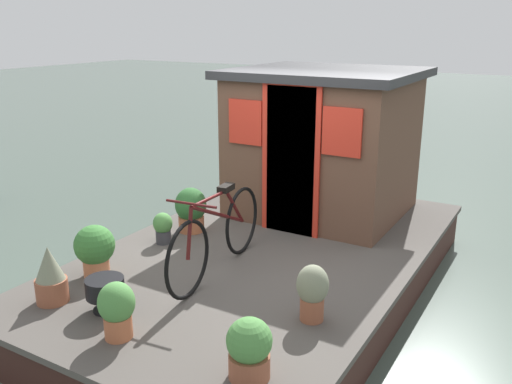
{
  "coord_description": "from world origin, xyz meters",
  "views": [
    {
      "loc": [
        -4.81,
        -2.7,
        2.84
      ],
      "look_at": [
        -0.2,
        0.0,
        1.19
      ],
      "focal_mm": 38.43,
      "sensor_mm": 36.0,
      "label": 1
    }
  ],
  "objects_px": {
    "houseboat_cabin": "(324,141)",
    "bicycle": "(217,235)",
    "potted_plant_lavender": "(312,291)",
    "potted_plant_succulent": "(50,276)",
    "potted_plant_rosemary": "(117,308)",
    "potted_plant_mint": "(163,227)",
    "potted_plant_geranium": "(191,209)",
    "potted_plant_sage": "(95,249)",
    "potted_plant_thyme": "(249,348)",
    "charcoal_grill": "(105,289)"
  },
  "relations": [
    {
      "from": "potted_plant_thyme",
      "to": "potted_plant_lavender",
      "type": "xyz_separation_m",
      "value": [
        0.92,
        -0.05,
        0.04
      ]
    },
    {
      "from": "houseboat_cabin",
      "to": "bicycle",
      "type": "xyz_separation_m",
      "value": [
        -2.24,
        0.11,
        -0.52
      ]
    },
    {
      "from": "potted_plant_geranium",
      "to": "charcoal_grill",
      "type": "bearing_deg",
      "value": -164.78
    },
    {
      "from": "potted_plant_lavender",
      "to": "potted_plant_geranium",
      "type": "distance_m",
      "value": 2.37
    },
    {
      "from": "potted_plant_succulent",
      "to": "houseboat_cabin",
      "type": "bearing_deg",
      "value": -16.6
    },
    {
      "from": "potted_plant_thyme",
      "to": "charcoal_grill",
      "type": "xyz_separation_m",
      "value": [
        0.17,
        1.52,
        -0.02
      ]
    },
    {
      "from": "houseboat_cabin",
      "to": "potted_plant_lavender",
      "type": "relative_size",
      "value": 4.51
    },
    {
      "from": "bicycle",
      "to": "potted_plant_rosemary",
      "type": "xyz_separation_m",
      "value": [
        -1.36,
        0.01,
        -0.15
      ]
    },
    {
      "from": "potted_plant_rosemary",
      "to": "potted_plant_thyme",
      "type": "relative_size",
      "value": 1.04
    },
    {
      "from": "bicycle",
      "to": "potted_plant_lavender",
      "type": "relative_size",
      "value": 3.72
    },
    {
      "from": "houseboat_cabin",
      "to": "bicycle",
      "type": "height_order",
      "value": "houseboat_cabin"
    },
    {
      "from": "bicycle",
      "to": "potted_plant_sage",
      "type": "distance_m",
      "value": 1.18
    },
    {
      "from": "potted_plant_lavender",
      "to": "potted_plant_sage",
      "type": "relative_size",
      "value": 0.95
    },
    {
      "from": "potted_plant_rosemary",
      "to": "bicycle",
      "type": "bearing_deg",
      "value": -0.38
    },
    {
      "from": "potted_plant_lavender",
      "to": "charcoal_grill",
      "type": "relative_size",
      "value": 1.49
    },
    {
      "from": "potted_plant_mint",
      "to": "potted_plant_lavender",
      "type": "bearing_deg",
      "value": -107.61
    },
    {
      "from": "houseboat_cabin",
      "to": "potted_plant_succulent",
      "type": "relative_size",
      "value": 4.22
    },
    {
      "from": "houseboat_cabin",
      "to": "potted_plant_geranium",
      "type": "xyz_separation_m",
      "value": [
        -1.46,
        1.02,
        -0.65
      ]
    },
    {
      "from": "potted_plant_succulent",
      "to": "potted_plant_sage",
      "type": "xyz_separation_m",
      "value": [
        0.57,
        0.06,
        0.04
      ]
    },
    {
      "from": "potted_plant_succulent",
      "to": "charcoal_grill",
      "type": "bearing_deg",
      "value": -76.87
    },
    {
      "from": "potted_plant_geranium",
      "to": "potted_plant_lavender",
      "type": "bearing_deg",
      "value": -118.61
    },
    {
      "from": "houseboat_cabin",
      "to": "potted_plant_mint",
      "type": "relative_size",
      "value": 6.21
    },
    {
      "from": "houseboat_cabin",
      "to": "potted_plant_geranium",
      "type": "height_order",
      "value": "houseboat_cabin"
    },
    {
      "from": "potted_plant_thyme",
      "to": "potted_plant_sage",
      "type": "relative_size",
      "value": 0.87
    },
    {
      "from": "potted_plant_succulent",
      "to": "potted_plant_geranium",
      "type": "relative_size",
      "value": 0.99
    },
    {
      "from": "potted_plant_mint",
      "to": "potted_plant_geranium",
      "type": "bearing_deg",
      "value": -5.15
    },
    {
      "from": "potted_plant_succulent",
      "to": "bicycle",
      "type": "bearing_deg",
      "value": -36.87
    },
    {
      "from": "potted_plant_mint",
      "to": "potted_plant_rosemary",
      "type": "bearing_deg",
      "value": -150.72
    },
    {
      "from": "potted_plant_succulent",
      "to": "charcoal_grill",
      "type": "xyz_separation_m",
      "value": [
        0.12,
        -0.52,
        -0.04
      ]
    },
    {
      "from": "potted_plant_geranium",
      "to": "potted_plant_sage",
      "type": "bearing_deg",
      "value": 177.36
    },
    {
      "from": "potted_plant_rosemary",
      "to": "potted_plant_sage",
      "type": "distance_m",
      "value": 1.2
    },
    {
      "from": "potted_plant_thyme",
      "to": "potted_plant_mint",
      "type": "distance_m",
      "value": 2.62
    },
    {
      "from": "potted_plant_rosemary",
      "to": "potted_plant_sage",
      "type": "relative_size",
      "value": 0.91
    },
    {
      "from": "potted_plant_rosemary",
      "to": "houseboat_cabin",
      "type": "bearing_deg",
      "value": -1.93
    },
    {
      "from": "houseboat_cabin",
      "to": "potted_plant_thyme",
      "type": "bearing_deg",
      "value": -163.87
    },
    {
      "from": "bicycle",
      "to": "potted_plant_thyme",
      "type": "bearing_deg",
      "value": -138.5
    },
    {
      "from": "potted_plant_succulent",
      "to": "charcoal_grill",
      "type": "height_order",
      "value": "potted_plant_succulent"
    },
    {
      "from": "potted_plant_mint",
      "to": "potted_plant_succulent",
      "type": "bearing_deg",
      "value": -178.87
    },
    {
      "from": "potted_plant_thyme",
      "to": "bicycle",
      "type": "bearing_deg",
      "value": 41.5
    },
    {
      "from": "potted_plant_succulent",
      "to": "potted_plant_mint",
      "type": "xyz_separation_m",
      "value": [
        1.55,
        0.03,
        -0.06
      ]
    },
    {
      "from": "houseboat_cabin",
      "to": "potted_plant_mint",
      "type": "height_order",
      "value": "houseboat_cabin"
    },
    {
      "from": "potted_plant_sage",
      "to": "bicycle",
      "type": "bearing_deg",
      "value": -56.15
    },
    {
      "from": "potted_plant_rosemary",
      "to": "potted_plant_geranium",
      "type": "relative_size",
      "value": 0.89
    },
    {
      "from": "potted_plant_geranium",
      "to": "bicycle",
      "type": "bearing_deg",
      "value": -130.68
    },
    {
      "from": "potted_plant_succulent",
      "to": "potted_plant_thyme",
      "type": "xyz_separation_m",
      "value": [
        -0.05,
        -2.05,
        -0.02
      ]
    },
    {
      "from": "charcoal_grill",
      "to": "potted_plant_lavender",
      "type": "bearing_deg",
      "value": -64.47
    },
    {
      "from": "potted_plant_succulent",
      "to": "potted_plant_lavender",
      "type": "height_order",
      "value": "potted_plant_succulent"
    },
    {
      "from": "bicycle",
      "to": "potted_plant_lavender",
      "type": "distance_m",
      "value": 1.23
    },
    {
      "from": "potted_plant_mint",
      "to": "potted_plant_geranium",
      "type": "relative_size",
      "value": 0.67
    },
    {
      "from": "potted_plant_geranium",
      "to": "potted_plant_succulent",
      "type": "bearing_deg",
      "value": 179.68
    }
  ]
}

